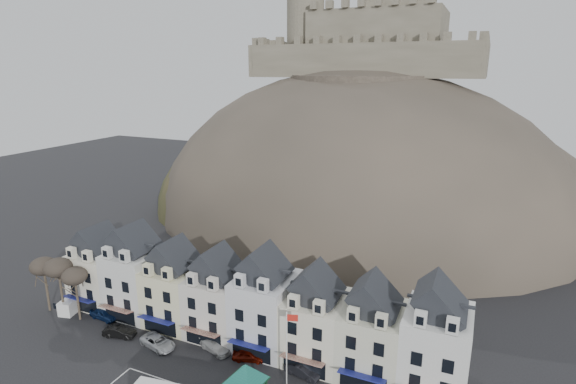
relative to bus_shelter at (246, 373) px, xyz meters
The scene contains 15 objects.
townhouse_terrace 12.11m from the bus_shelter, 120.54° to the left, with size 54.40×9.35×11.80m.
castle_hill 63.60m from the bus_shelter, 94.50° to the left, with size 100.00×76.00×68.00m.
castle 79.45m from the bus_shelter, 94.66° to the left, with size 50.20×22.20×22.00m.
tree_left_far 35.72m from the bus_shelter, behind, with size 3.61×3.61×8.24m.
tree_left_mid 32.80m from the bus_shelter, behind, with size 3.78×3.78×8.64m.
tree_left_near 29.78m from the bus_shelter, behind, with size 3.43×3.43×7.84m.
bus_shelter is the anchor object (origin of this frame).
flagpole 5.40m from the bus_shelter, 57.82° to the left, with size 1.25×0.45×8.98m.
white_van 32.91m from the bus_shelter, 168.83° to the left, with size 2.96×4.80×2.04m.
car_navy 27.15m from the bus_shelter, 166.38° to the left, with size 1.79×4.46×1.52m, color #0C1C40.
car_black 21.58m from the bus_shelter, 169.62° to the left, with size 1.48×4.24×1.40m, color black.
car_silver 15.80m from the bus_shelter, 164.75° to the left, with size 2.30×4.92×1.39m, color #A8ABAF.
car_white 10.59m from the bus_shelter, 141.35° to the left, with size 1.88×4.63×1.34m, color #B9B9B9.
car_maroon 7.71m from the bus_shelter, 116.85° to the left, with size 1.57×3.90×1.33m, color #570E04.
car_charcoal 7.93m from the bus_shelter, 59.37° to the left, with size 1.50×4.30×1.42m, color black.
Camera 1 is at (26.22, -28.81, 33.93)m, focal length 28.00 mm.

